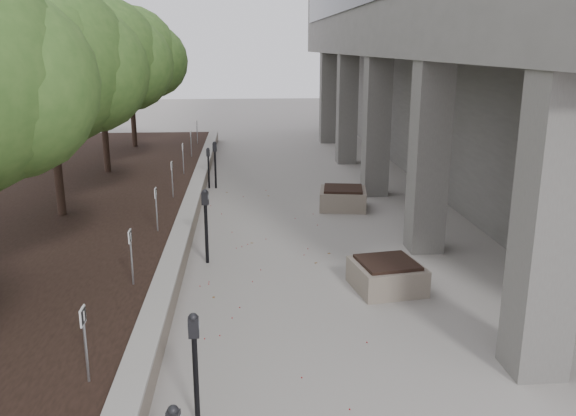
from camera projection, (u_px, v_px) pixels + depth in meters
name	position (u px, v px, depth m)	size (l,w,h in m)	color
retaining_wall	(192.00, 207.00, 15.33)	(0.39, 26.00, 0.50)	gray
planting_bed	(47.00, 212.00, 15.07)	(7.00, 26.00, 0.40)	black
crabapple_tree_3	(50.00, 99.00, 13.39)	(4.60, 4.00, 5.44)	#375F24
crabapple_tree_4	(101.00, 85.00, 18.20)	(4.60, 4.00, 5.44)	#375F24
crabapple_tree_5	(130.00, 77.00, 23.01)	(4.60, 4.00, 5.44)	#375F24
parking_sign_2	(86.00, 345.00, 6.95)	(0.04, 0.22, 0.96)	black
parking_sign_3	(131.00, 257.00, 9.83)	(0.04, 0.22, 0.96)	black
parking_sign_4	(156.00, 210.00, 12.72)	(0.04, 0.22, 0.96)	black
parking_sign_5	(172.00, 179.00, 15.61)	(0.04, 0.22, 0.96)	black
parking_sign_6	(183.00, 159.00, 18.49)	(0.04, 0.22, 0.96)	black
parking_sign_7	(191.00, 144.00, 21.38)	(0.04, 0.22, 0.96)	black
parking_sign_8	(197.00, 132.00, 24.26)	(0.04, 0.22, 0.96)	black
parking_meter_2	(196.00, 370.00, 6.73)	(0.14, 0.10, 1.42)	black
parking_meter_3	(206.00, 226.00, 11.88)	(0.15, 0.11, 1.55)	black
parking_meter_4	(215.00, 165.00, 18.25)	(0.15, 0.10, 1.47)	black
parking_meter_5	(209.00, 168.00, 18.28)	(0.13, 0.09, 1.28)	black
planter_front	(387.00, 275.00, 10.71)	(1.16, 1.16, 0.54)	gray
planter_back	(343.00, 198.00, 16.11)	(1.23, 1.23, 0.57)	gray
berry_scatter	(264.00, 270.00, 11.67)	(3.30, 14.10, 0.02)	maroon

